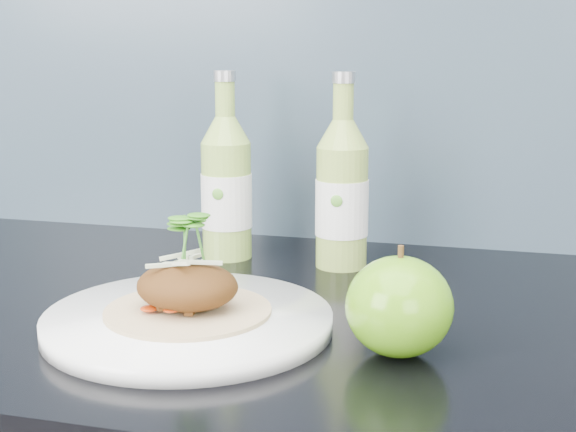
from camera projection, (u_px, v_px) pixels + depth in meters
The scene contains 5 objects.
dinner_plate at pixel (188, 321), 0.75m from camera, with size 0.34×0.34×0.02m.
pork_taco at pixel (187, 283), 0.74m from camera, with size 0.16×0.16×0.10m.
green_apple at pixel (399, 306), 0.68m from camera, with size 0.12×0.12×0.10m.
cider_bottle_left at pixel (226, 188), 0.98m from camera, with size 0.08×0.08×0.23m.
cider_bottle_right at pixel (342, 194), 0.94m from camera, with size 0.07×0.07×0.23m.
Camera 1 is at (0.22, 0.94, 1.16)m, focal length 50.00 mm.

